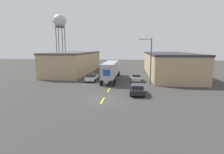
% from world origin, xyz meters
% --- Properties ---
extents(ground_plane, '(160.00, 160.00, 0.00)m').
position_xyz_m(ground_plane, '(0.00, 0.00, 0.00)').
color(ground_plane, '#3D3A38').
extents(road_centerline, '(0.20, 14.40, 0.01)m').
position_xyz_m(road_centerline, '(0.00, 5.33, 0.00)').
color(road_centerline, yellow).
rests_on(road_centerline, ground_plane).
extents(warehouse_left, '(8.98, 25.50, 5.60)m').
position_xyz_m(warehouse_left, '(-12.04, 24.98, 2.81)').
color(warehouse_left, tan).
rests_on(warehouse_left, ground_plane).
extents(warehouse_right, '(9.86, 28.27, 5.53)m').
position_xyz_m(warehouse_right, '(12.48, 23.14, 2.77)').
color(warehouse_right, tan).
rests_on(warehouse_right, ground_plane).
extents(semi_truck, '(2.64, 14.31, 3.84)m').
position_xyz_m(semi_truck, '(-0.68, 14.57, 2.31)').
color(semi_truck, silver).
rests_on(semi_truck, ground_plane).
extents(parked_car_left_far, '(2.10, 4.51, 1.47)m').
position_xyz_m(parked_car_left_far, '(-4.51, 12.68, 0.77)').
color(parked_car_left_far, silver).
rests_on(parked_car_left_far, ground_plane).
extents(parked_car_right_near, '(2.10, 4.51, 1.47)m').
position_xyz_m(parked_car_right_near, '(4.51, 3.29, 0.77)').
color(parked_car_right_near, black).
rests_on(parked_car_right_near, ground_plane).
extents(parked_car_right_mid, '(2.10, 4.51, 1.47)m').
position_xyz_m(parked_car_right_mid, '(4.51, 13.60, 0.77)').
color(parked_car_right_mid, '#B2B2B7').
rests_on(parked_car_right_mid, ground_plane).
extents(water_tower, '(5.12, 5.12, 19.67)m').
position_xyz_m(water_tower, '(-24.76, 45.71, 16.72)').
color(water_tower, '#47474C').
rests_on(water_tower, ground_plane).
extents(street_lamp, '(2.59, 0.32, 8.39)m').
position_xyz_m(street_lamp, '(6.76, 10.46, 4.85)').
color(street_lamp, '#4C4C51').
rests_on(street_lamp, ground_plane).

